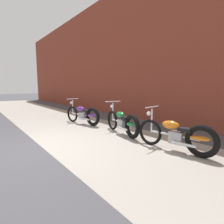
{
  "coord_description": "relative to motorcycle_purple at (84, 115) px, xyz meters",
  "views": [
    {
      "loc": [
        4.67,
        -1.34,
        1.53
      ],
      "look_at": [
        0.08,
        2.11,
        0.75
      ],
      "focal_mm": 30.06,
      "sensor_mm": 36.0,
      "label": 1
    }
  ],
  "objects": [
    {
      "name": "motorcycle_green",
      "position": [
        2.25,
        0.18,
        0.0
      ],
      "size": [
        1.99,
        0.69,
        1.03
      ],
      "rotation": [
        0.0,
        0.0,
        2.96
      ],
      "color": "black",
      "rests_on": "ground"
    },
    {
      "name": "motorcycle_purple",
      "position": [
        0.0,
        0.0,
        0.0
      ],
      "size": [
        1.99,
        0.68,
        1.03
      ],
      "rotation": [
        0.0,
        0.0,
        3.34
      ],
      "color": "black",
      "rests_on": "ground"
    },
    {
      "name": "brick_building_wall",
      "position": [
        2.02,
        2.91,
        2.81
      ],
      "size": [
        36.0,
        0.5,
        6.42
      ],
      "primitive_type": "cube",
      "color": "brown",
      "rests_on": "ground"
    },
    {
      "name": "motorcycle_orange",
      "position": [
        4.25,
        0.17,
        0.0
      ],
      "size": [
        2.0,
        0.59,
        1.03
      ],
      "rotation": [
        0.0,
        0.0,
        3.28
      ],
      "color": "black",
      "rests_on": "ground"
    },
    {
      "name": "sidewalk_slab",
      "position": [
        2.02,
        -0.54,
        -0.4
      ],
      "size": [
        36.0,
        3.5,
        0.01
      ],
      "primitive_type": "cube",
      "color": "#9E998E",
      "rests_on": "ground"
    },
    {
      "name": "ground_plane",
      "position": [
        2.02,
        -2.29,
        -0.4
      ],
      "size": [
        80.0,
        80.0,
        0.0
      ],
      "primitive_type": "plane",
      "color": "#47474C"
    }
  ]
}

